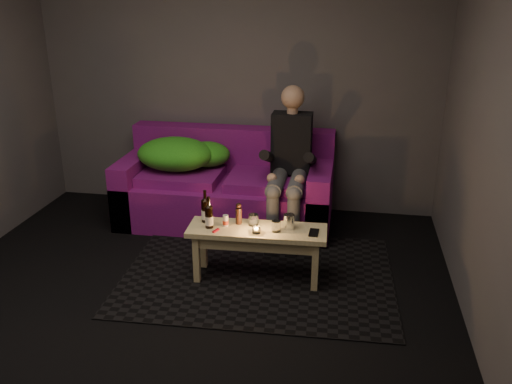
% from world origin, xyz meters
% --- Properties ---
extents(floor, '(4.50, 4.50, 0.00)m').
position_xyz_m(floor, '(0.00, 0.00, 0.00)').
color(floor, black).
rests_on(floor, ground).
extents(room, '(4.50, 4.50, 4.50)m').
position_xyz_m(room, '(0.00, 0.47, 1.64)').
color(room, silver).
rests_on(room, ground).
extents(rug, '(2.20, 1.64, 0.01)m').
position_xyz_m(rug, '(0.47, 0.76, 0.00)').
color(rug, black).
rests_on(rug, floor).
extents(sofa, '(2.03, 0.91, 0.87)m').
position_xyz_m(sofa, '(-0.02, 1.82, 0.32)').
color(sofa, '#6E0F75').
rests_on(sofa, floor).
extents(green_blanket, '(0.89, 0.61, 0.30)m').
position_xyz_m(green_blanket, '(-0.47, 1.81, 0.66)').
color(green_blanket, '#2B8F1A').
rests_on(green_blanket, sofa).
extents(person, '(0.37, 0.84, 1.35)m').
position_xyz_m(person, '(0.61, 1.65, 0.70)').
color(person, black).
rests_on(person, sofa).
extents(coffee_table, '(1.08, 0.38, 0.44)m').
position_xyz_m(coffee_table, '(0.47, 0.71, 0.36)').
color(coffee_table, tan).
rests_on(coffee_table, rug).
extents(beer_bottle_a, '(0.07, 0.07, 0.26)m').
position_xyz_m(beer_bottle_a, '(0.05, 0.77, 0.54)').
color(beer_bottle_a, black).
rests_on(beer_bottle_a, coffee_table).
extents(beer_bottle_b, '(0.06, 0.06, 0.25)m').
position_xyz_m(beer_bottle_b, '(0.11, 0.67, 0.53)').
color(beer_bottle_b, black).
rests_on(beer_bottle_b, coffee_table).
extents(salt_shaker, '(0.05, 0.05, 0.09)m').
position_xyz_m(salt_shaker, '(0.23, 0.71, 0.48)').
color(salt_shaker, silver).
rests_on(salt_shaker, coffee_table).
extents(pepper_mill, '(0.06, 0.06, 0.13)m').
position_xyz_m(pepper_mill, '(0.32, 0.78, 0.50)').
color(pepper_mill, black).
rests_on(pepper_mill, coffee_table).
extents(tumbler_back, '(0.09, 0.09, 0.09)m').
position_xyz_m(tumbler_back, '(0.44, 0.77, 0.48)').
color(tumbler_back, white).
rests_on(tumbler_back, coffee_table).
extents(tealight, '(0.06, 0.06, 0.05)m').
position_xyz_m(tealight, '(0.48, 0.63, 0.46)').
color(tealight, white).
rests_on(tealight, coffee_table).
extents(tumbler_front, '(0.09, 0.09, 0.09)m').
position_xyz_m(tumbler_front, '(0.62, 0.69, 0.48)').
color(tumbler_front, white).
rests_on(tumbler_front, coffee_table).
extents(steel_cup, '(0.10, 0.10, 0.12)m').
position_xyz_m(steel_cup, '(0.71, 0.75, 0.50)').
color(steel_cup, silver).
rests_on(steel_cup, coffee_table).
extents(smartphone, '(0.07, 0.14, 0.01)m').
position_xyz_m(smartphone, '(0.91, 0.70, 0.44)').
color(smartphone, black).
rests_on(smartphone, coffee_table).
extents(red_lighter, '(0.04, 0.07, 0.01)m').
position_xyz_m(red_lighter, '(0.17, 0.61, 0.44)').
color(red_lighter, '#B80B1A').
rests_on(red_lighter, coffee_table).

